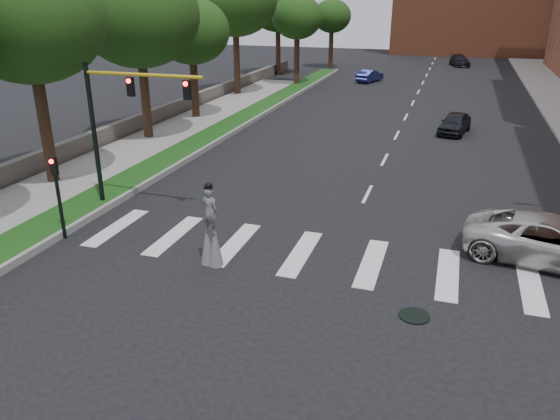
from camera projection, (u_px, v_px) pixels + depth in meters
The scene contains 20 objects.
ground_plane at pixel (329, 271), 18.54m from camera, with size 160.00×160.00×0.00m, color black.
grass_median at pixel (236, 122), 39.45m from camera, with size 2.00×60.00×0.25m, color #143F12.
median_curb at pixel (250, 123), 39.15m from camera, with size 0.20×60.00×0.28m, color gray.
sidewalk_left at pixel (123, 155), 31.46m from camera, with size 4.00×60.00×0.18m, color gray.
stone_wall at pixel (180, 106), 42.62m from camera, with size 0.50×56.00×1.10m, color #544F48.
manhole at pixel (414, 316), 15.92m from camera, with size 0.90×0.90×0.04m, color black.
traffic_signal at pixel (117, 114), 22.43m from camera, with size 5.30×0.23×6.20m.
secondary_signal at pixel (58, 191), 20.30m from camera, with size 0.25×0.21×3.23m.
stilt_performer at pixel (211, 233), 18.58m from camera, with size 0.84×0.58×3.01m.
suv_crossing at pixel (552, 241), 18.87m from camera, with size 2.68×5.82×1.62m, color beige.
car_near at pixel (455, 123), 36.54m from camera, with size 1.63×4.06×1.38m, color black.
car_mid at pixel (370, 76), 57.77m from camera, with size 1.35×3.88×1.28m, color navy.
car_far at pixel (460, 61), 70.38m from camera, with size 1.90×4.67×1.35m, color black.
tree_1 at pixel (28, 18), 24.18m from camera, with size 6.89×6.89×10.74m.
tree_2 at pixel (138, 15), 32.50m from camera, with size 7.39×7.39×10.76m.
tree_3 at pixel (191, 32), 38.75m from camera, with size 5.48×5.48×8.61m.
tree_4 at pixel (235, 0), 47.48m from camera, with size 7.41×7.41×11.43m.
tree_5 at pixel (278, 5), 60.43m from camera, with size 6.76×6.76×10.44m.
tree_6 at pixel (297, 18), 53.25m from camera, with size 4.94×4.94×8.71m.
tree_7 at pixel (332, 17), 66.54m from camera, with size 4.66×4.66×8.17m.
Camera 1 is at (3.42, -16.19, 8.78)m, focal length 35.00 mm.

